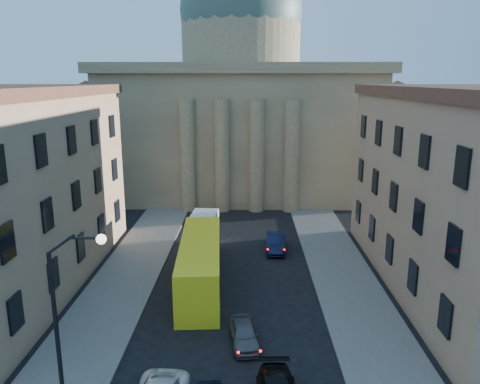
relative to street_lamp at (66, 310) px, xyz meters
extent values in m
cube|color=#605E58|center=(-1.53, 10.00, -5.21)|extent=(5.00, 60.00, 0.15)
cube|color=#605E58|center=(15.47, 10.00, -5.21)|extent=(5.00, 60.00, 0.15)
cube|color=#756448|center=(6.97, 48.00, 2.71)|extent=(34.00, 26.00, 16.00)
cube|color=#756448|center=(6.97, 48.00, 11.11)|extent=(35.50, 27.50, 1.20)
cylinder|color=#756448|center=(6.97, 48.00, 14.71)|extent=(16.00, 16.00, 8.00)
sphere|color=#40574A|center=(6.97, 48.00, 18.71)|extent=(16.40, 16.40, 16.40)
cube|color=#756448|center=(-14.03, 46.00, 0.21)|extent=(13.00, 13.00, 11.00)
cone|color=brown|center=(-14.03, 46.00, 7.71)|extent=(26.02, 26.02, 4.00)
cube|color=#756448|center=(27.97, 46.00, 0.21)|extent=(13.00, 13.00, 11.00)
cone|color=brown|center=(27.97, 46.00, 7.71)|extent=(26.02, 26.02, 4.00)
cylinder|color=#756448|center=(0.97, 34.80, 1.21)|extent=(1.80, 1.80, 13.00)
cylinder|color=#756448|center=(4.97, 34.80, 1.21)|extent=(1.80, 1.80, 13.00)
cylinder|color=#756448|center=(8.97, 34.80, 1.21)|extent=(1.80, 1.80, 13.00)
cylinder|color=#756448|center=(12.97, 34.80, 1.21)|extent=(1.80, 1.80, 13.00)
cube|color=tan|center=(-10.03, 14.00, 1.71)|extent=(11.00, 26.00, 14.00)
cube|color=tan|center=(23.97, 14.00, 1.71)|extent=(11.00, 26.00, 14.00)
cylinder|color=black|center=(-0.53, 0.00, -1.29)|extent=(0.20, 0.20, 8.00)
cylinder|color=black|center=(0.02, 0.00, 3.06)|extent=(1.30, 0.12, 0.96)
cylinder|color=black|center=(1.02, 0.00, 3.36)|extent=(1.30, 0.12, 0.12)
sphere|color=white|center=(1.77, 0.00, 3.31)|extent=(0.44, 0.44, 0.44)
imported|color=#525257|center=(7.77, 6.06, -4.63)|extent=(2.04, 4.03, 1.31)
imported|color=black|center=(10.47, 21.56, -4.52)|extent=(1.78, 4.71, 1.54)
cube|color=yellow|center=(4.45, 13.88, -3.51)|extent=(3.60, 12.74, 3.55)
cube|color=black|center=(4.45, 13.88, -2.94)|extent=(3.63, 12.06, 1.26)
cylinder|color=black|center=(3.57, 9.24, -4.71)|extent=(0.41, 1.16, 1.14)
cylinder|color=black|center=(5.86, 9.38, -4.71)|extent=(0.41, 1.16, 1.14)
cylinder|color=black|center=(3.03, 18.38, -4.71)|extent=(0.41, 1.16, 1.14)
cylinder|color=black|center=(5.32, 18.52, -4.71)|extent=(0.41, 1.16, 1.14)
cube|color=white|center=(3.78, 19.78, -4.14)|extent=(2.34, 2.43, 2.30)
cube|color=black|center=(3.71, 18.68, -3.85)|extent=(2.11, 0.24, 1.05)
cube|color=white|center=(3.94, 22.36, -3.61)|extent=(2.54, 4.16, 2.97)
cylinder|color=black|center=(2.80, 19.45, -4.85)|extent=(0.32, 0.88, 0.86)
cylinder|color=black|center=(4.71, 19.34, -4.85)|extent=(0.32, 0.88, 0.86)
cylinder|color=black|center=(3.03, 23.28, -4.85)|extent=(0.32, 0.88, 0.86)
cylinder|color=black|center=(4.95, 23.17, -4.85)|extent=(0.32, 0.88, 0.86)
camera|label=1|loc=(7.93, -18.57, 9.88)|focal=35.00mm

